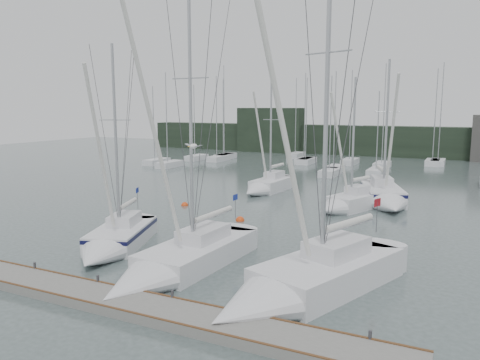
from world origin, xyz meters
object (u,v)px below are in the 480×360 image
sailboat_near_right (296,286)px  buoy_a (240,221)px  buoy_c (185,206)px  sailboat_mid_c (345,204)px  sailboat_near_center (171,266)px  sailboat_mid_d (386,198)px  sailboat_near_left (112,242)px  sailboat_mid_b (265,187)px

sailboat_near_right → buoy_a: size_ratio=27.46×
buoy_a → buoy_c: bearing=157.3°
sailboat_mid_c → sailboat_near_center: bearing=-81.3°
sailboat_mid_d → buoy_a: (-8.63, -10.06, -0.66)m
sailboat_mid_c → buoy_a: 8.89m
sailboat_mid_d → sailboat_mid_c: bearing=-144.6°
sailboat_near_left → buoy_c: sailboat_near_left is taller
sailboat_near_center → sailboat_near_right: (6.41, -0.05, 0.10)m
sailboat_near_left → sailboat_mid_b: (0.52, 21.04, 0.01)m
buoy_c → sailboat_near_center: bearing=-59.5°
sailboat_mid_b → sailboat_near_right: bearing=-59.5°
sailboat_mid_b → buoy_c: (-3.70, -8.54, -0.55)m
sailboat_mid_b → sailboat_mid_c: bearing=-23.8°
sailboat_near_center → buoy_a: size_ratio=25.30×
sailboat_near_left → buoy_a: size_ratio=19.56×
sailboat_near_center → sailboat_near_right: bearing=3.2°
sailboat_near_center → sailboat_mid_c: (4.12, 18.07, 0.02)m
sailboat_mid_b → sailboat_mid_c: (8.84, -4.76, 0.02)m
buoy_a → sailboat_near_left: bearing=-108.7°
sailboat_near_left → sailboat_mid_c: 18.78m
sailboat_mid_d → buoy_c: 16.82m
sailboat_mid_c → buoy_c: (-12.53, -3.78, -0.56)m
sailboat_near_right → sailboat_mid_d: bearing=109.8°
sailboat_near_right → sailboat_mid_b: 25.44m
sailboat_mid_b → buoy_a: size_ratio=18.03×
sailboat_near_center → sailboat_mid_c: bearing=80.8°
sailboat_near_center → sailboat_mid_b: (-4.72, 22.83, 0.01)m
sailboat_near_right → sailboat_mid_c: sailboat_near_right is taller
sailboat_near_center → sailboat_mid_b: 23.32m
sailboat_near_left → sailboat_near_right: (11.64, -1.84, 0.09)m
sailboat_near_left → buoy_c: 12.91m
sailboat_mid_c → sailboat_mid_d: (2.58, 3.57, 0.10)m
sailboat_mid_b → sailboat_mid_d: sailboat_mid_d is taller
buoy_c → sailboat_mid_c: bearing=16.8°
sailboat_near_left → buoy_a: 10.35m
buoy_a → sailboat_near_center: bearing=-80.5°
sailboat_near_left → sailboat_mid_d: size_ratio=0.97×
sailboat_mid_b → sailboat_near_center: bearing=-73.8°
sailboat_near_left → sailboat_mid_c: bearing=40.4°
sailboat_near_right → buoy_c: (-14.82, 14.34, -0.64)m
buoy_a → sailboat_mid_d: bearing=49.4°
sailboat_mid_b → sailboat_mid_d: (11.42, -1.19, 0.11)m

